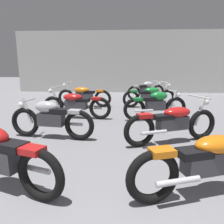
{
  "coord_description": "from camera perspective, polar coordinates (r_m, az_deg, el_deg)",
  "views": [
    {
      "loc": [
        0.3,
        0.57,
        1.6
      ],
      "look_at": [
        0.0,
        5.39,
        0.55
      ],
      "focal_mm": 34.36,
      "sensor_mm": 36.0,
      "label": 1
    }
  ],
  "objects": [
    {
      "name": "back_wall",
      "position": [
        13.14,
        2.33,
        13.13
      ],
      "size": [
        12.53,
        0.24,
        3.6
      ],
      "primitive_type": "cube",
      "color": "#B2B2AD",
      "rests_on": "ground"
    },
    {
      "name": "motorcycle_left_row_2",
      "position": [
        4.94,
        -15.96,
        -1.6
      ],
      "size": [
        1.97,
        0.5,
        0.88
      ],
      "color": "black",
      "rests_on": "ground"
    },
    {
      "name": "motorcycle_left_row_3",
      "position": [
        6.66,
        -9.62,
        2.16
      ],
      "size": [
        2.17,
        0.68,
        0.97
      ],
      "color": "black",
      "rests_on": "ground"
    },
    {
      "name": "motorcycle_left_row_4",
      "position": [
        8.59,
        -7.5,
        4.48
      ],
      "size": [
        2.17,
        0.68,
        0.97
      ],
      "color": "black",
      "rests_on": "ground"
    },
    {
      "name": "motorcycle_right_row_1",
      "position": [
        2.98,
        24.55,
        -11.62
      ],
      "size": [
        2.09,
        0.93,
        0.97
      ],
      "color": "black",
      "rests_on": "ground"
    },
    {
      "name": "motorcycle_right_row_2",
      "position": [
        4.64,
        15.93,
        -2.57
      ],
      "size": [
        2.06,
        1.0,
        0.97
      ],
      "color": "black",
      "rests_on": "ground"
    },
    {
      "name": "motorcycle_right_row_3",
      "position": [
        6.54,
        11.57,
        1.95
      ],
      "size": [
        1.94,
        0.68,
        0.88
      ],
      "color": "black",
      "rests_on": "ground"
    },
    {
      "name": "motorcycle_right_row_4",
      "position": [
        8.57,
        9.99,
        4.38
      ],
      "size": [
        2.12,
        0.86,
        0.97
      ],
      "color": "black",
      "rests_on": "ground"
    },
    {
      "name": "motorcycle_right_row_5",
      "position": [
        10.51,
        9.12,
        5.88
      ],
      "size": [
        1.86,
        0.87,
        0.88
      ],
      "color": "black",
      "rests_on": "ground"
    }
  ]
}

